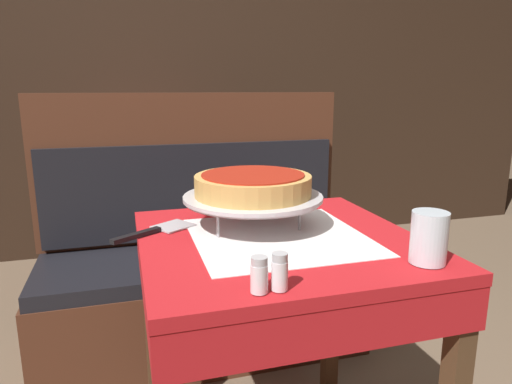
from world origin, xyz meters
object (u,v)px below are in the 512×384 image
Objects in this scene: dining_table_rear at (152,170)px; salt_shaker at (259,275)px; pepper_shaker at (280,272)px; dining_table_front at (278,272)px; napkin_holder at (282,191)px; condiment_caddy at (150,145)px; deep_dish_pizza at (253,184)px; booth_bench at (202,278)px; pizza_server at (155,231)px; water_glass_near at (429,237)px; pizza_pan_stand at (253,199)px.

salt_shaker is at bearing -87.88° from dining_table_rear.
dining_table_front is at bearing 71.18° from pepper_shaker.
condiment_caddy reaches higher than napkin_holder.
salt_shaker is (-0.10, -0.41, -0.09)m from deep_dish_pizza.
booth_bench is at bearing -80.99° from dining_table_rear.
pepper_shaker is 0.74× the size of napkin_holder.
pizza_server is 1.55m from condiment_caddy.
water_glass_near reaches higher than napkin_holder.
deep_dish_pizza is at bearing 81.23° from pepper_shaker.
booth_bench reaches higher than pepper_shaker.
booth_bench reaches higher than deep_dish_pizza.
dining_table_front is 0.40m from water_glass_near.
pizza_pan_stand and napkin_holder have the same top height.
napkin_holder is at bearing -76.54° from dining_table_rear.
pepper_shaker is at bearing -86.55° from condiment_caddy.
pizza_pan_stand is (0.18, -1.63, 0.19)m from dining_table_rear.
deep_dish_pizza is 1.59m from condiment_caddy.
water_glass_near reaches higher than salt_shaker.
deep_dish_pizza is at bearing -83.72° from dining_table_rear.
pizza_pan_stand reaches higher than pepper_shaker.
water_glass_near is at bearing -76.51° from dining_table_rear.
condiment_caddy reaches higher than dining_table_rear.
condiment_caddy is at bearing 86.85° from pizza_server.
dining_table_front is 10.46× the size of pepper_shaker.
condiment_caddy is (-0.22, 1.67, 0.15)m from dining_table_front.
napkin_holder is at bearing 69.34° from dining_table_front.
deep_dish_pizza reaches higher than water_glass_near.
pepper_shaker reaches higher than pizza_server.
booth_bench is 19.47× the size of salt_shaker.
pepper_shaker is (0.20, -0.43, 0.03)m from pizza_server.
pizza_pan_stand reaches higher than dining_table_rear.
booth_bench is 0.86m from pizza_server.
dining_table_rear is 1.61m from pizza_server.
napkin_holder reaches higher than pepper_shaker.
dining_table_front is at bearing -22.19° from pizza_server.
dining_table_front is 0.25m from deep_dish_pizza.
deep_dish_pizza is at bearing -83.40° from condiment_caddy.
water_glass_near is at bearing -76.07° from condiment_caddy.
booth_bench is 1.25m from water_glass_near.
condiment_caddy is (-0.18, 1.57, -0.03)m from pizza_pan_stand.
pizza_server is at bearing -156.54° from napkin_holder.
condiment_caddy reaches higher than dining_table_front.
salt_shaker is (0.08, -2.03, 0.15)m from dining_table_rear.
condiment_caddy is at bearing 104.08° from napkin_holder.
booth_bench is 0.92m from deep_dish_pizza.
pepper_shaker is (0.12, -2.03, 0.15)m from dining_table_rear.
pizza_server is 2.00× the size of water_glass_near.
booth_bench is 0.90m from pizza_pan_stand.
condiment_caddy reaches higher than pepper_shaker.
water_glass_near is at bearing 6.39° from pepper_shaker.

